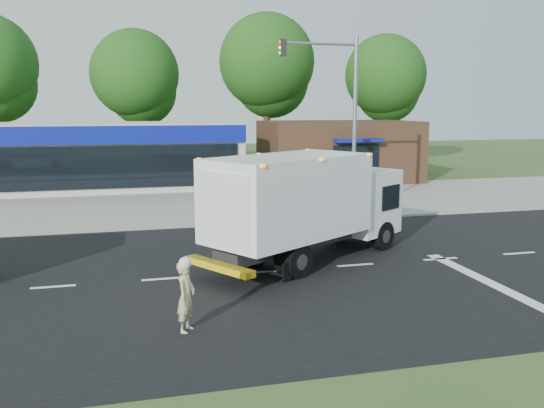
% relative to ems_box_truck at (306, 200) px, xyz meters
% --- Properties ---
extents(ground, '(120.00, 120.00, 0.00)m').
position_rel_ems_box_truck_xyz_m(ground, '(1.36, -0.92, -2.01)').
color(ground, '#385123').
rests_on(ground, ground).
extents(road_asphalt, '(60.00, 14.00, 0.02)m').
position_rel_ems_box_truck_xyz_m(road_asphalt, '(1.36, -0.92, -2.01)').
color(road_asphalt, black).
rests_on(road_asphalt, ground).
extents(sidewalk, '(60.00, 2.40, 0.12)m').
position_rel_ems_box_truck_xyz_m(sidewalk, '(1.36, 7.28, -1.95)').
color(sidewalk, gray).
rests_on(sidewalk, ground).
extents(parking_apron, '(60.00, 9.00, 0.02)m').
position_rel_ems_box_truck_xyz_m(parking_apron, '(1.36, 13.08, -2.00)').
color(parking_apron, gray).
rests_on(parking_apron, ground).
extents(lane_markings, '(55.20, 7.00, 0.01)m').
position_rel_ems_box_truck_xyz_m(lane_markings, '(2.71, -2.27, -1.99)').
color(lane_markings, silver).
rests_on(lane_markings, road_asphalt).
extents(ems_box_truck, '(7.95, 6.24, 3.49)m').
position_rel_ems_box_truck_xyz_m(ems_box_truck, '(0.00, 0.00, 0.00)').
color(ems_box_truck, black).
rests_on(ems_box_truck, ground).
extents(emergency_worker, '(0.61, 0.70, 1.71)m').
position_rel_ems_box_truck_xyz_m(emergency_worker, '(-4.37, -5.01, -1.17)').
color(emergency_worker, '#CDBA89').
rests_on(emergency_worker, ground).
extents(retail_strip_mall, '(18.00, 6.20, 4.00)m').
position_rel_ems_box_truck_xyz_m(retail_strip_mall, '(-7.64, 19.01, 0.00)').
color(retail_strip_mall, '#BDB39D').
rests_on(retail_strip_mall, ground).
extents(brown_storefront, '(10.00, 6.70, 4.00)m').
position_rel_ems_box_truck_xyz_m(brown_storefront, '(8.36, 19.07, -0.01)').
color(brown_storefront, '#382316').
rests_on(brown_storefront, ground).
extents(traffic_signal_pole, '(3.51, 0.25, 8.00)m').
position_rel_ems_box_truck_xyz_m(traffic_signal_pole, '(3.71, 6.68, 2.91)').
color(traffic_signal_pole, gray).
rests_on(traffic_signal_pole, ground).
extents(background_trees, '(36.77, 7.39, 12.10)m').
position_rel_ems_box_truck_xyz_m(background_trees, '(0.51, 27.25, 5.37)').
color(background_trees, '#332114').
rests_on(background_trees, ground).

